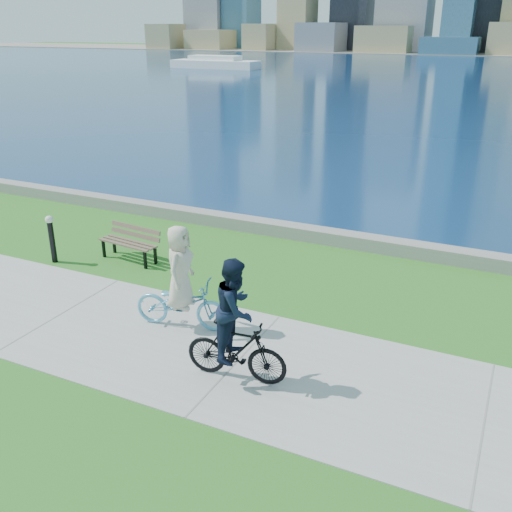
{
  "coord_description": "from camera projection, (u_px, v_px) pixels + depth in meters",
  "views": [
    {
      "loc": [
        3.93,
        -7.52,
        5.39
      ],
      "look_at": [
        -0.65,
        2.04,
        1.1
      ],
      "focal_mm": 40.0,
      "sensor_mm": 36.0,
      "label": 1
    }
  ],
  "objects": [
    {
      "name": "cyclist_man",
      "position": [
        236.0,
        330.0,
        9.02
      ],
      "size": [
        0.71,
        1.75,
        2.11
      ],
      "rotation": [
        0.0,
        0.0,
        1.68
      ],
      "color": "black",
      "rests_on": "ground"
    },
    {
      "name": "bay_water",
      "position": [
        506.0,
        73.0,
        70.07
      ],
      "size": [
        320.0,
        131.0,
        0.01
      ],
      "primitive_type": "cube",
      "color": "#0C274D",
      "rests_on": "ground"
    },
    {
      "name": "concrete_path",
      "position": [
        239.0,
        360.0,
        9.88
      ],
      "size": [
        80.0,
        3.5,
        0.02
      ],
      "primitive_type": "cube",
      "color": "#989893",
      "rests_on": "ground"
    },
    {
      "name": "bollard_lamp",
      "position": [
        51.0,
        236.0,
        13.76
      ],
      "size": [
        0.19,
        0.19,
        1.19
      ],
      "color": "black",
      "rests_on": "ground"
    },
    {
      "name": "cyclist_woman",
      "position": [
        181.0,
        291.0,
        10.69
      ],
      "size": [
        0.99,
        1.93,
        2.04
      ],
      "rotation": [
        0.0,
        0.0,
        1.77
      ],
      "color": "#55A8CF",
      "rests_on": "ground"
    },
    {
      "name": "ground",
      "position": [
        239.0,
        361.0,
        9.88
      ],
      "size": [
        320.0,
        320.0,
        0.0
      ],
      "primitive_type": "plane",
      "color": "#216019",
      "rests_on": "ground"
    },
    {
      "name": "seawall",
      "position": [
        346.0,
        239.0,
        15.0
      ],
      "size": [
        90.0,
        0.5,
        0.35
      ],
      "primitive_type": "cube",
      "color": "slate",
      "rests_on": "ground"
    },
    {
      "name": "park_bench",
      "position": [
        131.0,
        240.0,
        13.99
      ],
      "size": [
        1.64,
        0.73,
        0.82
      ],
      "rotation": [
        0.0,
        0.0,
        -0.12
      ],
      "color": "black",
      "rests_on": "ground"
    },
    {
      "name": "ferry_near",
      "position": [
        215.0,
        63.0,
        77.58
      ],
      "size": [
        12.33,
        3.52,
        1.67
      ],
      "color": "white",
      "rests_on": "ground"
    }
  ]
}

